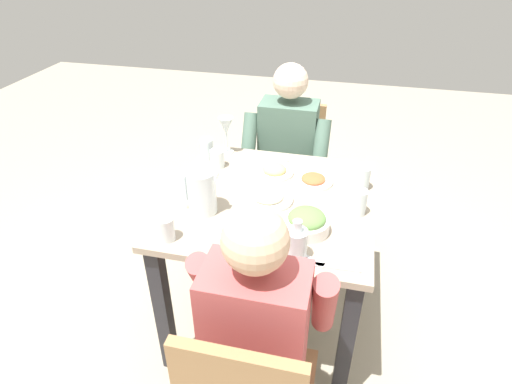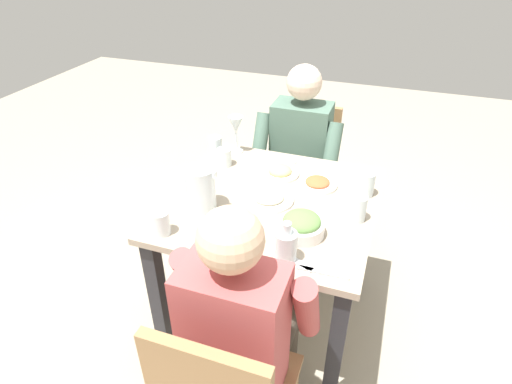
{
  "view_description": "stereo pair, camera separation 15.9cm",
  "coord_description": "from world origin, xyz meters",
  "px_view_note": "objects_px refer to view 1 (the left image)",
  "views": [
    {
      "loc": [
        -0.29,
        1.53,
        1.78
      ],
      "look_at": [
        0.06,
        0.04,
        0.8
      ],
      "focal_mm": 29.8,
      "sensor_mm": 36.0,
      "label": 1
    },
    {
      "loc": [
        -0.44,
        1.49,
        1.78
      ],
      "look_at": [
        0.06,
        0.04,
        0.8
      ],
      "focal_mm": 29.8,
      "sensor_mm": 36.0,
      "label": 2
    }
  ],
  "objects_px": {
    "water_glass_center": "(207,149)",
    "wine_glass": "(226,128)",
    "chair_near": "(289,166)",
    "plate_yoghurt": "(238,230)",
    "plate_fries": "(274,170)",
    "diner_far": "(261,323)",
    "water_glass_far_right": "(358,202)",
    "dining_table": "(271,222)",
    "plate_beans": "(268,197)",
    "water_glass_near_right": "(217,159)",
    "water_pitcher": "(202,192)",
    "plate_rice_curry": "(313,180)",
    "diner_near": "(285,160)",
    "oil_carafe": "(296,245)",
    "salad_bowl": "(307,222)",
    "water_glass_by_pitcher": "(361,178)",
    "water_glass_far_left": "(166,229)"
  },
  "relations": [
    {
      "from": "plate_rice_curry",
      "to": "water_glass_center",
      "type": "bearing_deg",
      "value": -11.09
    },
    {
      "from": "plate_rice_curry",
      "to": "plate_fries",
      "type": "xyz_separation_m",
      "value": [
        0.19,
        -0.04,
        0.0
      ]
    },
    {
      "from": "dining_table",
      "to": "water_pitcher",
      "type": "bearing_deg",
      "value": 30.81
    },
    {
      "from": "salad_bowl",
      "to": "water_glass_far_right",
      "type": "xyz_separation_m",
      "value": [
        -0.19,
        -0.17,
        0.01
      ]
    },
    {
      "from": "water_glass_near_right",
      "to": "water_glass_center",
      "type": "xyz_separation_m",
      "value": [
        0.08,
        -0.07,
        0.01
      ]
    },
    {
      "from": "plate_fries",
      "to": "water_glass_near_right",
      "type": "xyz_separation_m",
      "value": [
        0.29,
        -0.0,
        0.03
      ]
    },
    {
      "from": "chair_near",
      "to": "wine_glass",
      "type": "bearing_deg",
      "value": 55.4
    },
    {
      "from": "salad_bowl",
      "to": "chair_near",
      "type": "bearing_deg",
      "value": -77.47
    },
    {
      "from": "chair_near",
      "to": "water_glass_by_pitcher",
      "type": "distance_m",
      "value": 0.8
    },
    {
      "from": "diner_far",
      "to": "oil_carafe",
      "type": "distance_m",
      "value": 0.29
    },
    {
      "from": "salad_bowl",
      "to": "plate_yoghurt",
      "type": "height_order",
      "value": "salad_bowl"
    },
    {
      "from": "plate_fries",
      "to": "wine_glass",
      "type": "height_order",
      "value": "wine_glass"
    },
    {
      "from": "water_pitcher",
      "to": "water_glass_near_right",
      "type": "distance_m",
      "value": 0.39
    },
    {
      "from": "plate_rice_curry",
      "to": "oil_carafe",
      "type": "distance_m",
      "value": 0.54
    },
    {
      "from": "water_glass_center",
      "to": "plate_yoghurt",
      "type": "bearing_deg",
      "value": 119.31
    },
    {
      "from": "oil_carafe",
      "to": "salad_bowl",
      "type": "bearing_deg",
      "value": -95.74
    },
    {
      "from": "plate_fries",
      "to": "plate_yoghurt",
      "type": "height_order",
      "value": "plate_yoghurt"
    },
    {
      "from": "water_glass_near_right",
      "to": "plate_fries",
      "type": "bearing_deg",
      "value": 179.36
    },
    {
      "from": "salad_bowl",
      "to": "plate_fries",
      "type": "relative_size",
      "value": 0.98
    },
    {
      "from": "dining_table",
      "to": "water_glass_far_right",
      "type": "height_order",
      "value": "water_glass_far_right"
    },
    {
      "from": "plate_rice_curry",
      "to": "oil_carafe",
      "type": "relative_size",
      "value": 1.1
    },
    {
      "from": "chair_near",
      "to": "water_glass_center",
      "type": "xyz_separation_m",
      "value": [
        0.36,
        0.5,
        0.32
      ]
    },
    {
      "from": "dining_table",
      "to": "water_glass_by_pitcher",
      "type": "xyz_separation_m",
      "value": [
        -0.38,
        -0.18,
        0.18
      ]
    },
    {
      "from": "plate_beans",
      "to": "water_glass_far_left",
      "type": "bearing_deg",
      "value": 47.5
    },
    {
      "from": "plate_yoghurt",
      "to": "water_glass_near_right",
      "type": "relative_size",
      "value": 1.98
    },
    {
      "from": "chair_near",
      "to": "water_glass_by_pitcher",
      "type": "xyz_separation_m",
      "value": [
        -0.42,
        0.61,
        0.32
      ]
    },
    {
      "from": "chair_near",
      "to": "salad_bowl",
      "type": "relative_size",
      "value": 4.78
    },
    {
      "from": "plate_fries",
      "to": "plate_yoghurt",
      "type": "xyz_separation_m",
      "value": [
        0.05,
        0.49,
        0.0
      ]
    },
    {
      "from": "water_glass_far_left",
      "to": "water_glass_center",
      "type": "xyz_separation_m",
      "value": [
        0.06,
        -0.66,
        0.01
      ]
    },
    {
      "from": "plate_rice_curry",
      "to": "wine_glass",
      "type": "height_order",
      "value": "wine_glass"
    },
    {
      "from": "dining_table",
      "to": "plate_beans",
      "type": "height_order",
      "value": "plate_beans"
    },
    {
      "from": "diner_near",
      "to": "plate_fries",
      "type": "distance_m",
      "value": 0.39
    },
    {
      "from": "chair_near",
      "to": "plate_yoghurt",
      "type": "bearing_deg",
      "value": 87.76
    },
    {
      "from": "diner_near",
      "to": "water_glass_near_right",
      "type": "bearing_deg",
      "value": 51.88
    },
    {
      "from": "plate_rice_curry",
      "to": "plate_beans",
      "type": "relative_size",
      "value": 0.84
    },
    {
      "from": "dining_table",
      "to": "oil_carafe",
      "type": "relative_size",
      "value": 5.39
    },
    {
      "from": "water_glass_far_right",
      "to": "diner_far",
      "type": "bearing_deg",
      "value": 62.95
    },
    {
      "from": "water_pitcher",
      "to": "oil_carafe",
      "type": "bearing_deg",
      "value": 154.57
    },
    {
      "from": "plate_yoghurt",
      "to": "water_glass_far_left",
      "type": "relative_size",
      "value": 1.79
    },
    {
      "from": "water_pitcher",
      "to": "water_glass_far_left",
      "type": "xyz_separation_m",
      "value": [
        0.07,
        0.21,
        -0.05
      ]
    },
    {
      "from": "dining_table",
      "to": "diner_near",
      "type": "xyz_separation_m",
      "value": [
        0.04,
        -0.58,
        0.01
      ]
    },
    {
      "from": "water_glass_by_pitcher",
      "to": "water_glass_far_right",
      "type": "bearing_deg",
      "value": 87.97
    },
    {
      "from": "water_glass_center",
      "to": "wine_glass",
      "type": "relative_size",
      "value": 0.56
    },
    {
      "from": "chair_near",
      "to": "diner_far",
      "type": "distance_m",
      "value": 1.38
    },
    {
      "from": "plate_fries",
      "to": "water_glass_by_pitcher",
      "type": "distance_m",
      "value": 0.41
    },
    {
      "from": "plate_yoghurt",
      "to": "oil_carafe",
      "type": "distance_m",
      "value": 0.26
    },
    {
      "from": "plate_fries",
      "to": "plate_rice_curry",
      "type": "bearing_deg",
      "value": 168.13
    },
    {
      "from": "water_glass_near_right",
      "to": "water_glass_far_left",
      "type": "distance_m",
      "value": 0.59
    },
    {
      "from": "dining_table",
      "to": "plate_beans",
      "type": "xyz_separation_m",
      "value": [
        0.01,
        0.01,
        0.14
      ]
    },
    {
      "from": "water_pitcher",
      "to": "dining_table",
      "type": "bearing_deg",
      "value": -149.19
    }
  ]
}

